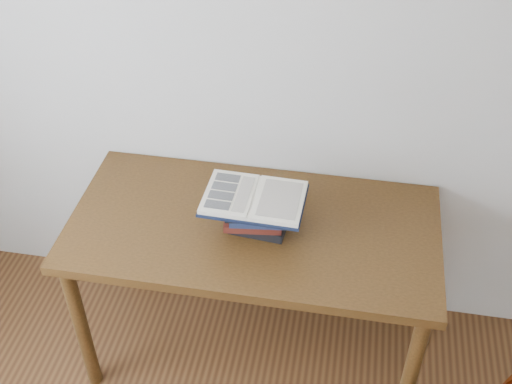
# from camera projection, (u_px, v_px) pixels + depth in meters

# --- Properties ---
(desk) EXTENTS (1.44, 0.72, 0.77)m
(desk) POSITION_uv_depth(u_px,v_px,m) (253.00, 242.00, 2.56)
(desk) COLOR #4F3013
(desk) RESTS_ON ground
(book_stack) EXTENTS (0.25, 0.20, 0.16)m
(book_stack) POSITION_uv_depth(u_px,v_px,m) (256.00, 212.00, 2.43)
(book_stack) COLOR black
(book_stack) RESTS_ON desk
(open_book) EXTENTS (0.38, 0.27, 0.03)m
(open_book) POSITION_uv_depth(u_px,v_px,m) (254.00, 198.00, 2.35)
(open_book) COLOR black
(open_book) RESTS_ON book_stack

